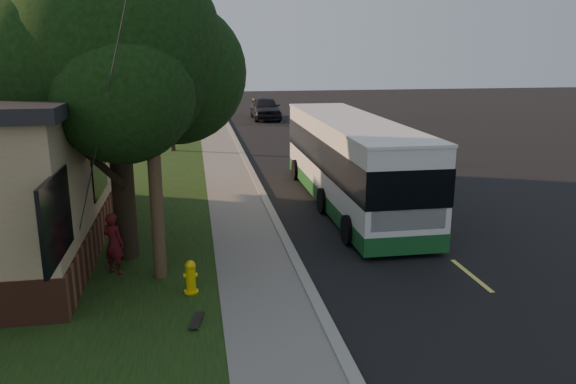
% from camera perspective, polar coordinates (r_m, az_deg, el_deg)
% --- Properties ---
extents(ground, '(120.00, 120.00, 0.00)m').
position_cam_1_polar(ground, '(12.95, 1.96, -9.62)').
color(ground, black).
rests_on(ground, ground).
extents(road, '(8.00, 80.00, 0.01)m').
position_cam_1_polar(road, '(23.12, 6.74, 1.14)').
color(road, black).
rests_on(road, ground).
extents(curb, '(0.25, 80.00, 0.12)m').
position_cam_1_polar(curb, '(22.33, -3.17, 0.89)').
color(curb, gray).
rests_on(curb, ground).
extents(sidewalk, '(2.00, 80.00, 0.08)m').
position_cam_1_polar(sidewalk, '(22.25, -5.72, 0.74)').
color(sidewalk, slate).
rests_on(sidewalk, ground).
extents(grass_verge, '(5.00, 80.00, 0.07)m').
position_cam_1_polar(grass_verge, '(22.30, -14.73, 0.35)').
color(grass_verge, black).
rests_on(grass_verge, ground).
extents(fire_hydrant, '(0.32, 0.32, 0.74)m').
position_cam_1_polar(fire_hydrant, '(12.55, -9.86, -8.49)').
color(fire_hydrant, yellow).
rests_on(fire_hydrant, grass_verge).
extents(utility_pole, '(2.86, 3.21, 9.07)m').
position_cam_1_polar(utility_pole, '(12.62, -13.96, 11.09)').
color(utility_pole, '#473321').
rests_on(utility_pole, ground).
extents(leafy_tree, '(6.30, 6.00, 7.80)m').
position_cam_1_polar(leafy_tree, '(14.34, -17.17, 13.38)').
color(leafy_tree, black).
rests_on(leafy_tree, grass_verge).
extents(bare_tree_near, '(1.38, 1.21, 4.31)m').
position_cam_1_polar(bare_tree_near, '(29.76, -11.79, 8.09)').
color(bare_tree_near, black).
rests_on(bare_tree_near, grass_verge).
extents(bare_tree_far, '(1.38, 1.21, 4.03)m').
position_cam_1_polar(bare_tree_far, '(41.71, -10.55, 9.68)').
color(bare_tree_far, black).
rests_on(bare_tree_far, grass_verge).
extents(traffic_signal, '(0.18, 0.22, 5.50)m').
position_cam_1_polar(traffic_signal, '(45.72, -6.09, 11.69)').
color(traffic_signal, '#2D2D30').
rests_on(traffic_signal, ground).
extents(transit_bus, '(2.53, 10.97, 2.97)m').
position_cam_1_polar(transit_bus, '(19.28, 6.34, 3.29)').
color(transit_bus, silver).
rests_on(transit_bus, ground).
extents(skateboarder, '(0.65, 0.60, 1.49)m').
position_cam_1_polar(skateboarder, '(13.86, -17.30, -5.01)').
color(skateboarder, '#551116').
rests_on(skateboarder, grass_verge).
extents(skateboard_main, '(0.32, 0.73, 0.07)m').
position_cam_1_polar(skateboard_main, '(11.36, -9.27, -12.75)').
color(skateboard_main, black).
rests_on(skateboard_main, grass_verge).
extents(distant_car, '(2.09, 5.08, 1.72)m').
position_cam_1_polar(distant_car, '(43.15, -2.32, 8.53)').
color(distant_car, black).
rests_on(distant_car, ground).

